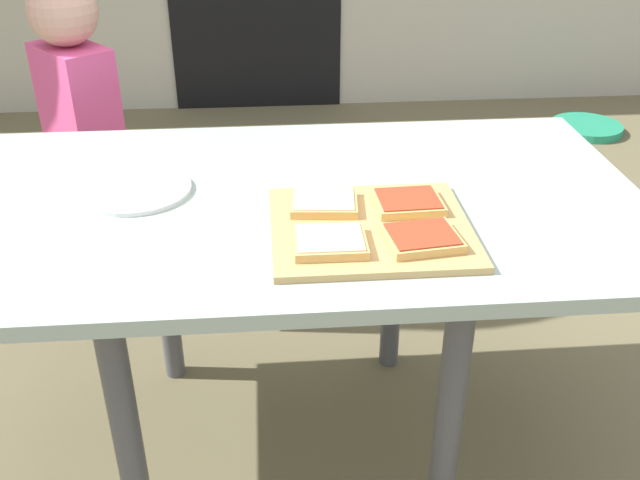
% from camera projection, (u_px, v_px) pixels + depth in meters
% --- Properties ---
extents(ground_plane, '(16.00, 16.00, 0.00)m').
position_uv_depth(ground_plane, '(288.00, 445.00, 1.81)').
color(ground_plane, brown).
extents(dining_table, '(1.49, 0.82, 0.70)m').
position_uv_depth(dining_table, '(281.00, 230.00, 1.50)').
color(dining_table, '#A3B7AB').
rests_on(dining_table, ground).
extents(cutting_board, '(0.37, 0.34, 0.01)m').
position_uv_depth(cutting_board, '(370.00, 228.00, 1.34)').
color(cutting_board, tan).
rests_on(cutting_board, dining_table).
extents(pizza_slice_near_left, '(0.13, 0.11, 0.02)m').
position_uv_depth(pizza_slice_near_left, '(330.00, 242.00, 1.26)').
color(pizza_slice_near_left, '#E1B061').
rests_on(pizza_slice_near_left, cutting_board).
extents(pizza_slice_far_right, '(0.13, 0.12, 0.02)m').
position_uv_depth(pizza_slice_far_right, '(408.00, 202.00, 1.39)').
color(pizza_slice_far_right, '#E1B061').
rests_on(pizza_slice_far_right, cutting_board).
extents(pizza_slice_near_right, '(0.14, 0.13, 0.02)m').
position_uv_depth(pizza_slice_near_right, '(422.00, 238.00, 1.27)').
color(pizza_slice_near_right, '#E1B061').
rests_on(pizza_slice_near_right, cutting_board).
extents(pizza_slice_far_left, '(0.14, 0.12, 0.02)m').
position_uv_depth(pizza_slice_far_left, '(324.00, 202.00, 1.39)').
color(pizza_slice_far_left, '#E1B061').
rests_on(pizza_slice_far_left, cutting_board).
extents(plate_white_left, '(0.23, 0.23, 0.01)m').
position_uv_depth(plate_white_left, '(136.00, 190.00, 1.48)').
color(plate_white_left, white).
rests_on(plate_white_left, dining_table).
extents(child_left, '(0.26, 0.27, 1.02)m').
position_uv_depth(child_left, '(83.00, 128.00, 2.06)').
color(child_left, '#392138').
rests_on(child_left, ground).
extents(garden_hose_coil, '(0.36, 0.36, 0.04)m').
position_uv_depth(garden_hose_coil, '(586.00, 128.00, 3.68)').
color(garden_hose_coil, '#25966C').
rests_on(garden_hose_coil, ground).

